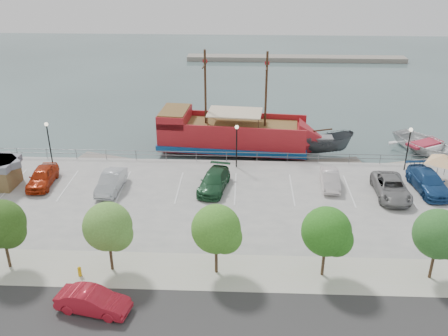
{
  "coord_description": "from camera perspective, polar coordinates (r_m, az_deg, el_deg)",
  "views": [
    {
      "loc": [
        0.66,
        -37.0,
        20.56
      ],
      "look_at": [
        -1.0,
        2.0,
        2.0
      ],
      "focal_mm": 40.0,
      "sensor_mm": 36.0,
      "label": 1
    }
  ],
  "objects": [
    {
      "name": "lamp_post_left",
      "position": [
        50.51,
        -19.46,
        3.51
      ],
      "size": [
        0.36,
        0.36,
        4.28
      ],
      "color": "black",
      "rests_on": "land_slab"
    },
    {
      "name": "dock_mid",
      "position": [
        51.62,
        11.78,
        0.41
      ],
      "size": [
        7.12,
        3.27,
        0.39
      ],
      "primitive_type": "cube",
      "rotation": [
        0.0,
        0.0,
        0.2
      ],
      "color": "#71685D",
      "rests_on": "ground"
    },
    {
      "name": "parked_car_d",
      "position": [
        43.71,
        -1.15,
        -1.5
      ],
      "size": [
        3.06,
        5.59,
        1.54
      ],
      "primitive_type": "imported",
      "rotation": [
        0.0,
        0.0,
        -0.18
      ],
      "color": "#1E4D2C",
      "rests_on": "land_slab"
    },
    {
      "name": "far_shore",
      "position": [
        94.86,
        8.21,
        12.29
      ],
      "size": [
        40.0,
        3.0,
        0.8
      ],
      "primitive_type": "cube",
      "color": "gray",
      "rests_on": "ground"
    },
    {
      "name": "sidewalk",
      "position": [
        33.94,
        0.84,
        -11.83
      ],
      "size": [
        100.0,
        4.0,
        0.05
      ],
      "primitive_type": "cube",
      "color": "#B4B29A",
      "rests_on": "land_slab"
    },
    {
      "name": "speedboat",
      "position": [
        57.55,
        21.91,
        2.35
      ],
      "size": [
        8.4,
        9.23,
        1.57
      ],
      "primitive_type": "imported",
      "rotation": [
        0.0,
        0.0,
        0.51
      ],
      "color": "white",
      "rests_on": "ground"
    },
    {
      "name": "parked_car_h",
      "position": [
        46.96,
        22.32,
        -1.46
      ],
      "size": [
        2.92,
        5.95,
        1.67
      ],
      "primitive_type": "imported",
      "rotation": [
        0.0,
        0.0,
        0.11
      ],
      "color": "navy",
      "rests_on": "land_slab"
    },
    {
      "name": "dock_east",
      "position": [
        53.61,
        20.46,
        0.22
      ],
      "size": [
        6.42,
        3.43,
        0.35
      ],
      "primitive_type": "cube",
      "rotation": [
        0.0,
        0.0,
        0.29
      ],
      "color": "gray",
      "rests_on": "ground"
    },
    {
      "name": "parked_car_a",
      "position": [
        47.26,
        -20.05,
        -0.93
      ],
      "size": [
        2.14,
        4.84,
        1.62
      ],
      "primitive_type": "imported",
      "rotation": [
        0.0,
        0.0,
        0.05
      ],
      "color": "#AA2A0D",
      "rests_on": "land_slab"
    },
    {
      "name": "fire_hydrant",
      "position": [
        34.72,
        -16.18,
        -11.24
      ],
      "size": [
        0.26,
        0.26,
        0.74
      ],
      "rotation": [
        0.0,
        0.0,
        0.35
      ],
      "color": "#E2A90C",
      "rests_on": "sidewalk"
    },
    {
      "name": "shed",
      "position": [
        48.24,
        -24.26,
        -0.44
      ],
      "size": [
        3.2,
        3.2,
        2.51
      ],
      "rotation": [
        0.0,
        0.0,
        -0.05
      ],
      "color": "brown",
      "rests_on": "land_slab"
    },
    {
      "name": "parked_car_b",
      "position": [
        44.63,
        -12.77,
        -1.55
      ],
      "size": [
        1.95,
        4.87,
        1.57
      ],
      "primitive_type": "imported",
      "rotation": [
        0.0,
        0.0,
        -0.06
      ],
      "color": "#AEB3B8",
      "rests_on": "land_slab"
    },
    {
      "name": "seawall_railing",
      "position": [
        49.08,
        1.45,
        1.33
      ],
      "size": [
        50.0,
        0.06,
        1.0
      ],
      "color": "slate",
      "rests_on": "land_slab"
    },
    {
      "name": "parked_car_f",
      "position": [
        45.14,
        12.03,
        -1.28
      ],
      "size": [
        1.66,
        4.29,
        1.39
      ],
      "primitive_type": "imported",
      "rotation": [
        0.0,
        0.0,
        -0.04
      ],
      "color": "silver",
      "rests_on": "land_slab"
    },
    {
      "name": "ground",
      "position": [
        42.83,
        1.23,
        -4.8
      ],
      "size": [
        160.0,
        160.0,
        0.0
      ],
      "primitive_type": "plane",
      "color": "#354847"
    },
    {
      "name": "tree_f",
      "position": [
        34.34,
        23.56,
        -7.14
      ],
      "size": [
        3.3,
        3.2,
        5.0
      ],
      "color": "#473321",
      "rests_on": "sidewalk"
    },
    {
      "name": "lamp_post_right",
      "position": [
        49.38,
        20.38,
        2.87
      ],
      "size": [
        0.36,
        0.36,
        4.28
      ],
      "color": "black",
      "rests_on": "land_slab"
    },
    {
      "name": "tree_b",
      "position": [
        35.55,
        -23.96,
        -6.07
      ],
      "size": [
        3.3,
        3.2,
        5.0
      ],
      "color": "#473321",
      "rests_on": "sidewalk"
    },
    {
      "name": "patrol_boat",
      "position": [
        53.3,
        11.27,
        2.48
      ],
      "size": [
        6.6,
        3.32,
        2.44
      ],
      "primitive_type": "imported",
      "rotation": [
        0.0,
        0.0,
        1.73
      ],
      "color": "#42484D",
      "rests_on": "ground"
    },
    {
      "name": "dock_west",
      "position": [
        52.76,
        -13.02,
        0.83
      ],
      "size": [
        6.68,
        3.74,
        0.37
      ],
      "primitive_type": "cube",
      "rotation": [
        0.0,
        0.0,
        -0.32
      ],
      "color": "gray",
      "rests_on": "ground"
    },
    {
      "name": "canopy_tent",
      "position": [
        48.35,
        23.88,
        1.44
      ],
      "size": [
        4.34,
        4.34,
        3.08
      ],
      "rotation": [
        0.0,
        0.0,
        0.19
      ],
      "color": "slate",
      "rests_on": "land_slab"
    },
    {
      "name": "parked_car_g",
      "position": [
        44.9,
        18.57,
        -2.14
      ],
      "size": [
        2.7,
        5.69,
        1.57
      ],
      "primitive_type": "imported",
      "rotation": [
        0.0,
        0.0,
        -0.02
      ],
      "color": "gray",
      "rests_on": "land_slab"
    },
    {
      "name": "street_sedan",
      "position": [
        31.56,
        -14.74,
        -14.5
      ],
      "size": [
        4.68,
        2.42,
        1.47
      ],
      "primitive_type": "imported",
      "rotation": [
        0.0,
        0.0,
        1.37
      ],
      "color": "#B61929",
      "rests_on": "street"
    },
    {
      "name": "tree_d",
      "position": [
        32.02,
        -0.66,
        -7.2
      ],
      "size": [
        3.3,
        3.2,
        5.0
      ],
      "color": "#473321",
      "rests_on": "sidewalk"
    },
    {
      "name": "lamp_post_mid",
      "position": [
        46.94,
        1.46,
        3.37
      ],
      "size": [
        0.36,
        0.36,
        4.28
      ],
      "color": "black",
      "rests_on": "land_slab"
    },
    {
      "name": "tree_c",
      "position": [
        33.1,
        -12.94,
        -6.74
      ],
      "size": [
        3.3,
        3.2,
        5.0
      ],
      "color": "#473321",
      "rests_on": "sidewalk"
    },
    {
      "name": "pirate_ship",
      "position": [
        53.04,
        2.42,
        3.66
      ],
      "size": [
        18.31,
        6.53,
        11.43
      ],
      "rotation": [
        0.0,
        0.0,
        -0.09
      ],
      "color": "#A5181F",
      "rests_on": "ground"
    },
    {
      "name": "tree_e",
      "position": [
        32.45,
        11.88,
        -7.33
      ],
      "size": [
        3.3,
        3.2,
        5.0
      ],
      "color": "#473321",
      "rests_on": "sidewalk"
    }
  ]
}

